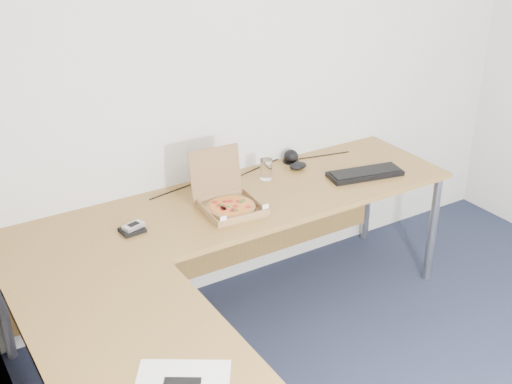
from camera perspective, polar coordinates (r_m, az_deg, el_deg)
desk at (r=3.04m, az=-2.99°, el=-5.82°), size 2.50×2.20×0.73m
pizza_box at (r=3.38m, az=-2.33°, el=-1.00°), size 0.28×0.33×0.29m
drinking_glass at (r=3.71m, az=0.87°, el=1.99°), size 0.07×0.07×0.12m
keyboard at (r=3.82m, az=9.43°, el=1.58°), size 0.45×0.24×0.03m
mouse at (r=3.86m, az=3.67°, el=2.28°), size 0.12×0.09×0.04m
wallet at (r=3.24m, az=-10.70°, el=-3.27°), size 0.12×0.10×0.02m
phone at (r=3.24m, az=-10.58°, el=-2.92°), size 0.11×0.08×0.02m
paper_sheet at (r=2.35m, az=-6.40°, el=-16.05°), size 0.40×0.37×0.00m
dome_speaker at (r=3.95m, az=3.06°, el=3.19°), size 0.10×0.10×0.08m
cable_bundle at (r=3.81m, az=-0.64°, el=1.75°), size 0.64×0.13×0.01m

